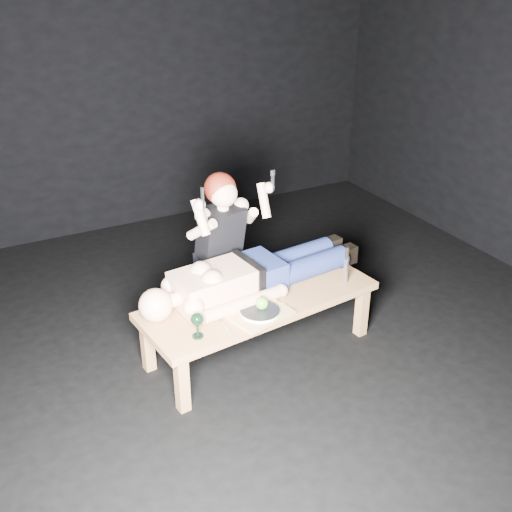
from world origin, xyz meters
name	(u,v)px	position (x,y,z in m)	size (l,w,h in m)	color
ground	(270,334)	(0.00, 0.00, 0.00)	(5.00, 5.00, 0.00)	black
back_wall	(147,76)	(0.00, 2.50, 1.50)	(5.00, 5.00, 0.00)	black
table	(259,324)	(-0.17, -0.15, 0.23)	(1.68, 0.63, 0.45)	#A77841
lying_man	(255,270)	(-0.13, -0.01, 0.59)	(1.81, 0.55, 0.29)	tan
kneeling_woman	(215,246)	(-0.26, 0.38, 0.64)	(0.68, 0.76, 1.28)	black
serving_tray	(260,314)	(-0.28, -0.36, 0.46)	(0.39, 0.28, 0.02)	tan
plate	(260,311)	(-0.28, -0.36, 0.48)	(0.26, 0.26, 0.02)	white
apple	(262,303)	(-0.26, -0.35, 0.54)	(0.08, 0.08, 0.08)	#4BA71F
goblet	(197,325)	(-0.73, -0.39, 0.54)	(0.08, 0.08, 0.17)	black
fork_flat	(225,327)	(-0.54, -0.38, 0.45)	(0.02, 0.18, 0.01)	#B2B2B7
knife_flat	(285,308)	(-0.09, -0.36, 0.45)	(0.02, 0.18, 0.01)	#B2B2B7
spoon_flat	(274,303)	(-0.12, -0.26, 0.45)	(0.02, 0.18, 0.01)	#B2B2B7
carving_knife	(346,265)	(0.48, -0.26, 0.59)	(0.04, 0.04, 0.29)	#B2B2B7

